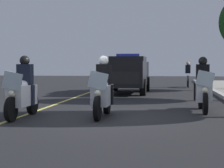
{
  "coord_description": "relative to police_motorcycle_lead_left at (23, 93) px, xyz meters",
  "views": [
    {
      "loc": [
        10.03,
        1.57,
        1.45
      ],
      "look_at": [
        -0.71,
        0.0,
        0.9
      ],
      "focal_mm": 59.65,
      "sensor_mm": 36.0,
      "label": 1
    }
  ],
  "objects": [
    {
      "name": "police_motorcycle_trailing",
      "position": [
        -2.14,
        5.05,
        0.0
      ],
      "size": [
        2.14,
        0.56,
        1.72
      ],
      "color": "black",
      "rests_on": "ground"
    },
    {
      "name": "police_motorcycle_lead_left",
      "position": [
        0.0,
        0.0,
        0.0
      ],
      "size": [
        2.14,
        0.56,
        1.72
      ],
      "color": "black",
      "rests_on": "ground"
    },
    {
      "name": "cyclist_background",
      "position": [
        -15.04,
        5.31,
        0.14
      ],
      "size": [
        1.76,
        0.32,
        1.69
      ],
      "color": "black",
      "rests_on": "ground"
    },
    {
      "name": "police_suv",
      "position": [
        -9.54,
        1.92,
        0.37
      ],
      "size": [
        4.92,
        2.11,
        2.05
      ],
      "color": "black",
      "rests_on": "ground"
    },
    {
      "name": "police_motorcycle_lead_right",
      "position": [
        -0.48,
        2.15,
        0.0
      ],
      "size": [
        2.14,
        0.56,
        1.72
      ],
      "color": "black",
      "rests_on": "ground"
    },
    {
      "name": "ground_plane",
      "position": [
        -0.31,
        2.34,
        -0.7
      ],
      "size": [
        80.0,
        80.0,
        0.0
      ],
      "primitive_type": "plane",
      "color": "black"
    },
    {
      "name": "lane_stripe_center",
      "position": [
        -0.31,
        -0.15,
        -0.7
      ],
      "size": [
        48.0,
        0.12,
        0.01
      ],
      "primitive_type": "cube",
      "color": "#E0D14C",
      "rests_on": "ground"
    }
  ]
}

